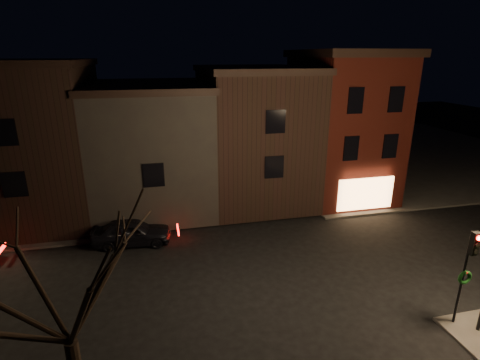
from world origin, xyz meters
name	(u,v)px	position (x,y,z in m)	size (l,w,h in m)	color
ground	(277,270)	(0.00, 0.00, 0.00)	(120.00, 120.00, 0.00)	black
sidewalk_far_right	(391,152)	(20.00, 20.00, 0.06)	(30.00, 30.00, 0.12)	#2D2B28
corner_building	(342,124)	(8.00, 9.47, 5.40)	(6.50, 8.50, 10.50)	#44120C
row_building_a	(253,133)	(1.50, 10.50, 4.83)	(7.30, 10.30, 9.40)	black
row_building_b	(152,145)	(-5.75, 10.50, 4.33)	(7.80, 10.30, 8.40)	black
row_building_c	(36,140)	(-13.00, 10.50, 5.08)	(7.30, 10.30, 9.90)	black
traffic_signal	(468,264)	(5.60, -5.51, 2.81)	(0.58, 0.38, 4.05)	black
bare_tree_left	(58,268)	(-8.00, -7.00, 5.43)	(5.60, 5.60, 7.50)	black
parked_car_a	(132,232)	(-7.19, 4.48, 0.74)	(1.75, 4.35, 1.48)	black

